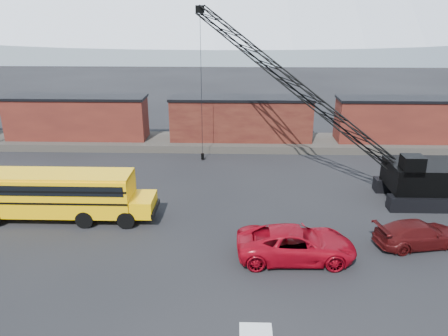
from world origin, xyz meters
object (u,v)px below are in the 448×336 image
at_px(school_bus, 60,193).
at_px(crawler_crane, 294,85).
at_px(maroon_suv, 419,234).
at_px(red_pickup, 296,244).

height_order(school_bus, crawler_crane, crawler_crane).
bearing_deg(maroon_suv, red_pickup, 90.44).
relative_size(maroon_suv, crawler_crane, 0.26).
height_order(maroon_suv, crawler_crane, crawler_crane).
relative_size(red_pickup, crawler_crane, 0.33).
relative_size(school_bus, maroon_suv, 2.27).
bearing_deg(crawler_crane, red_pickup, -94.52).
bearing_deg(red_pickup, crawler_crane, -6.11).
bearing_deg(school_bus, crawler_crane, 26.20).
distance_m(school_bus, crawler_crane, 18.18).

